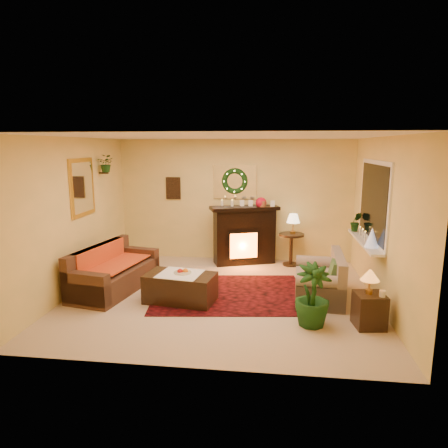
# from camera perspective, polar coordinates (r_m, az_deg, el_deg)

# --- Properties ---
(floor) EXTENTS (5.00, 5.00, 0.00)m
(floor) POSITION_cam_1_polar(r_m,az_deg,el_deg) (6.78, -0.37, -10.15)
(floor) COLOR beige
(floor) RESTS_ON ground
(ceiling) EXTENTS (5.00, 5.00, 0.00)m
(ceiling) POSITION_cam_1_polar(r_m,az_deg,el_deg) (6.32, -0.40, 12.39)
(ceiling) COLOR white
(ceiling) RESTS_ON ground
(wall_back) EXTENTS (5.00, 5.00, 0.00)m
(wall_back) POSITION_cam_1_polar(r_m,az_deg,el_deg) (8.63, 1.55, 3.38)
(wall_back) COLOR #EFD88C
(wall_back) RESTS_ON ground
(wall_front) EXTENTS (5.00, 5.00, 0.00)m
(wall_front) POSITION_cam_1_polar(r_m,az_deg,el_deg) (4.26, -4.31, -4.70)
(wall_front) COLOR #EFD88C
(wall_front) RESTS_ON ground
(wall_left) EXTENTS (4.50, 4.50, 0.00)m
(wall_left) POSITION_cam_1_polar(r_m,az_deg,el_deg) (7.18, -20.57, 1.11)
(wall_left) COLOR #EFD88C
(wall_left) RESTS_ON ground
(wall_right) EXTENTS (4.50, 4.50, 0.00)m
(wall_right) POSITION_cam_1_polar(r_m,az_deg,el_deg) (6.59, 21.71, 0.19)
(wall_right) COLOR #EFD88C
(wall_right) RESTS_ON ground
(area_rug) EXTENTS (2.71, 2.17, 0.01)m
(area_rug) POSITION_cam_1_polar(r_m,az_deg,el_deg) (6.85, 0.75, -9.87)
(area_rug) COLOR #4F0508
(area_rug) RESTS_ON floor
(sofa) EXTENTS (1.11, 1.90, 0.77)m
(sofa) POSITION_cam_1_polar(r_m,az_deg,el_deg) (7.16, -15.35, -5.77)
(sofa) COLOR #3D2011
(sofa) RESTS_ON floor
(red_throw) EXTENTS (0.83, 1.35, 0.02)m
(red_throw) POSITION_cam_1_polar(r_m,az_deg,el_deg) (7.29, -15.58, -5.28)
(red_throw) COLOR red
(red_throw) RESTS_ON sofa
(fireplace) EXTENTS (1.32, 0.79, 1.15)m
(fireplace) POSITION_cam_1_polar(r_m,az_deg,el_deg) (8.44, 2.92, -1.98)
(fireplace) COLOR black
(fireplace) RESTS_ON floor
(poinsettia) EXTENTS (0.23, 0.23, 0.23)m
(poinsettia) POSITION_cam_1_polar(r_m,az_deg,el_deg) (8.31, 5.31, 3.04)
(poinsettia) COLOR red
(poinsettia) RESTS_ON fireplace
(mantel_candle_a) EXTENTS (0.05, 0.05, 0.16)m
(mantel_candle_a) POSITION_cam_1_polar(r_m,az_deg,el_deg) (8.36, -0.28, 2.86)
(mantel_candle_a) COLOR beige
(mantel_candle_a) RESTS_ON fireplace
(mantel_candle_b) EXTENTS (0.06, 0.06, 0.18)m
(mantel_candle_b) POSITION_cam_1_polar(r_m,az_deg,el_deg) (8.29, 1.17, 2.79)
(mantel_candle_b) COLOR silver
(mantel_candle_b) RESTS_ON fireplace
(mantel_mirror) EXTENTS (0.92, 0.02, 0.72)m
(mantel_mirror) POSITION_cam_1_polar(r_m,az_deg,el_deg) (8.57, 1.55, 6.02)
(mantel_mirror) COLOR white
(mantel_mirror) RESTS_ON wall_back
(wreath) EXTENTS (0.55, 0.11, 0.55)m
(wreath) POSITION_cam_1_polar(r_m,az_deg,el_deg) (8.53, 1.53, 6.13)
(wreath) COLOR #194719
(wreath) RESTS_ON wall_back
(wall_art) EXTENTS (0.32, 0.03, 0.48)m
(wall_art) POSITION_cam_1_polar(r_m,az_deg,el_deg) (8.82, -7.26, 5.10)
(wall_art) COLOR #381E11
(wall_art) RESTS_ON wall_back
(gold_mirror) EXTENTS (0.03, 0.84, 1.00)m
(gold_mirror) POSITION_cam_1_polar(r_m,az_deg,el_deg) (7.38, -19.60, 4.96)
(gold_mirror) COLOR gold
(gold_mirror) RESTS_ON wall_left
(hanging_plant) EXTENTS (0.33, 0.28, 0.36)m
(hanging_plant) POSITION_cam_1_polar(r_m,az_deg,el_deg) (7.98, -16.40, 7.15)
(hanging_plant) COLOR #194719
(hanging_plant) RESTS_ON wall_left
(loveseat) EXTENTS (0.81, 1.32, 0.74)m
(loveseat) POSITION_cam_1_polar(r_m,az_deg,el_deg) (6.74, 13.43, -6.82)
(loveseat) COLOR gray
(loveseat) RESTS_ON floor
(window_frame) EXTENTS (0.03, 1.86, 1.36)m
(window_frame) POSITION_cam_1_polar(r_m,az_deg,el_deg) (7.08, 20.64, 3.01)
(window_frame) COLOR white
(window_frame) RESTS_ON wall_right
(window_glass) EXTENTS (0.02, 1.70, 1.22)m
(window_glass) POSITION_cam_1_polar(r_m,az_deg,el_deg) (7.07, 20.52, 3.02)
(window_glass) COLOR black
(window_glass) RESTS_ON wall_right
(window_sill) EXTENTS (0.22, 1.86, 0.04)m
(window_sill) POSITION_cam_1_polar(r_m,az_deg,el_deg) (7.17, 19.46, -2.34)
(window_sill) COLOR white
(window_sill) RESTS_ON wall_right
(mini_tree) EXTENTS (0.21, 0.21, 0.32)m
(mini_tree) POSITION_cam_1_polar(r_m,az_deg,el_deg) (6.67, 20.36, -1.87)
(mini_tree) COLOR silver
(mini_tree) RESTS_ON window_sill
(sill_plant) EXTENTS (0.26, 0.21, 0.48)m
(sill_plant) POSITION_cam_1_polar(r_m,az_deg,el_deg) (7.80, 18.35, 0.38)
(sill_plant) COLOR #295E28
(sill_plant) RESTS_ON window_sill
(side_table_round) EXTENTS (0.62, 0.62, 0.67)m
(side_table_round) POSITION_cam_1_polar(r_m,az_deg,el_deg) (8.44, 9.55, -3.69)
(side_table_round) COLOR #442316
(side_table_round) RESTS_ON floor
(lamp_cream) EXTENTS (0.27, 0.27, 0.42)m
(lamp_cream) POSITION_cam_1_polar(r_m,az_deg,el_deg) (8.34, 9.84, 0.03)
(lamp_cream) COLOR #FFE7B5
(lamp_cream) RESTS_ON side_table_round
(end_table_square) EXTENTS (0.43, 0.43, 0.48)m
(end_table_square) POSITION_cam_1_polar(r_m,az_deg,el_deg) (5.94, 20.06, -11.22)
(end_table_square) COLOR #3E291A
(end_table_square) RESTS_ON floor
(lamp_tiffany) EXTENTS (0.26, 0.26, 0.38)m
(lamp_tiffany) POSITION_cam_1_polar(r_m,az_deg,el_deg) (5.79, 20.15, -6.81)
(lamp_tiffany) COLOR orange
(lamp_tiffany) RESTS_ON end_table_square
(coffee_table) EXTENTS (1.17, 0.76, 0.46)m
(coffee_table) POSITION_cam_1_polar(r_m,az_deg,el_deg) (6.50, -6.25, -9.21)
(coffee_table) COLOR #371C0C
(coffee_table) RESTS_ON floor
(fruit_bowl) EXTENTS (0.28, 0.28, 0.07)m
(fruit_bowl) POSITION_cam_1_polar(r_m,az_deg,el_deg) (6.45, -5.94, -7.11)
(fruit_bowl) COLOR beige
(fruit_bowl) RESTS_ON coffee_table
(floor_palm) EXTENTS (1.89, 1.89, 2.62)m
(floor_palm) POSITION_cam_1_polar(r_m,az_deg,el_deg) (5.70, 12.52, -9.80)
(floor_palm) COLOR #245E2B
(floor_palm) RESTS_ON floor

